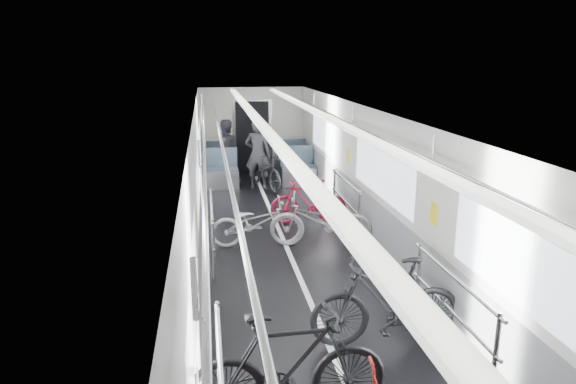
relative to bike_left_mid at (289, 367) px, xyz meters
name	(u,v)px	position (x,y,z in m)	size (l,w,h in m)	color
car_shell	(277,170)	(0.66, 5.55, 0.57)	(3.02, 14.01, 2.41)	black
bike_left_mid	(289,367)	(0.00, 0.00, 0.00)	(0.52, 1.84, 1.11)	black
bike_left_far	(256,223)	(0.16, 4.55, -0.13)	(0.56, 1.61, 0.84)	silver
bike_right_near	(387,302)	(1.32, 1.10, -0.02)	(0.50, 1.79, 1.07)	black
bike_right_mid	(321,221)	(1.26, 4.31, -0.08)	(0.63, 1.80, 0.95)	#9F9EA3
bike_right_far	(308,201)	(1.30, 5.62, -0.10)	(0.43, 1.52, 0.91)	maroon
bike_aisle	(265,170)	(0.77, 8.56, -0.08)	(0.63, 1.81, 0.95)	black
person_standing	(258,154)	(0.60, 8.57, 0.33)	(0.64, 0.42, 1.77)	black
person_seated	(225,151)	(-0.18, 9.34, 0.28)	(0.81, 0.63, 1.67)	#2F2D35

